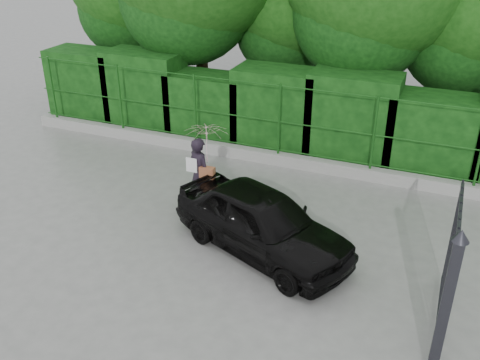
% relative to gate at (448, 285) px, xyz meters
% --- Properties ---
extents(ground, '(80.00, 80.00, 0.00)m').
position_rel_gate_xyz_m(ground, '(-4.60, 0.72, -1.19)').
color(ground, gray).
extents(kerb, '(14.00, 0.25, 0.30)m').
position_rel_gate_xyz_m(kerb, '(-4.60, 5.22, -1.04)').
color(kerb, '#9E9E99').
rests_on(kerb, ground).
extents(fence, '(14.13, 0.06, 1.80)m').
position_rel_gate_xyz_m(fence, '(-4.38, 5.22, 0.01)').
color(fence, '#164D14').
rests_on(fence, kerb).
extents(hedge, '(14.20, 1.20, 2.27)m').
position_rel_gate_xyz_m(hedge, '(-4.58, 6.22, -0.13)').
color(hedge, black).
rests_on(hedge, ground).
extents(gate, '(0.22, 2.33, 2.36)m').
position_rel_gate_xyz_m(gate, '(0.00, 0.00, 0.00)').
color(gate, '#25252B').
rests_on(gate, ground).
extents(woman, '(0.95, 0.93, 1.88)m').
position_rel_gate_xyz_m(woman, '(-4.96, 2.59, 0.05)').
color(woman, black).
rests_on(woman, ground).
extents(car, '(3.97, 2.79, 1.25)m').
position_rel_gate_xyz_m(car, '(-3.25, 1.46, -0.56)').
color(car, black).
rests_on(car, ground).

